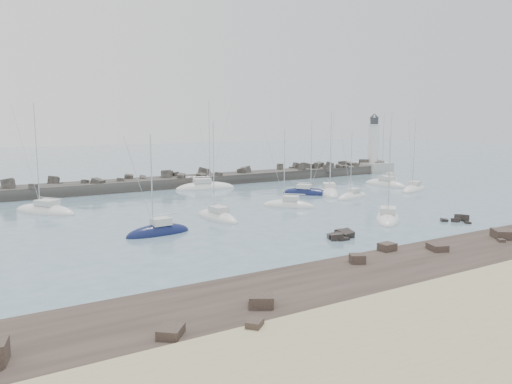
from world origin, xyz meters
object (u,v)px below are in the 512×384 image
(sailboat_2, at_px, (158,233))
(sailboat_4, at_px, (205,188))
(sailboat_10, at_px, (385,185))
(lighthouse, at_px, (373,159))
(sailboat_7, at_px, (388,219))
(sailboat_5, at_px, (288,206))
(sailboat_6, at_px, (329,193))
(sailboat_1, at_px, (45,212))
(sailboat_9, at_px, (352,197))
(sailboat_11, at_px, (414,190))
(sailboat_8, at_px, (307,193))
(sailboat_3, at_px, (217,218))
(sailboat_12, at_px, (389,179))

(sailboat_2, distance_m, sailboat_4, 35.86)
(sailboat_10, bearing_deg, lighthouse, 50.76)
(sailboat_7, distance_m, sailboat_10, 33.54)
(sailboat_5, distance_m, sailboat_6, 14.56)
(sailboat_6, distance_m, sailboat_10, 16.23)
(sailboat_10, bearing_deg, sailboat_7, -135.17)
(sailboat_1, xyz_separation_m, sailboat_9, (44.30, -12.11, -0.01))
(sailboat_1, bearing_deg, sailboat_11, -10.85)
(sailboat_1, relative_size, sailboat_8, 1.19)
(sailboat_3, bearing_deg, sailboat_1, 138.52)
(sailboat_1, xyz_separation_m, sailboat_12, (67.94, 2.56, -0.01))
(sailboat_9, distance_m, sailboat_11, 15.11)
(sailboat_11, bearing_deg, sailboat_10, 87.05)
(sailboat_6, xyz_separation_m, sailboat_8, (-3.28, 1.93, -0.01))
(sailboat_6, relative_size, sailboat_7, 1.04)
(sailboat_6, distance_m, sailboat_8, 3.80)
(sailboat_1, relative_size, sailboat_12, 1.58)
(sailboat_2, xyz_separation_m, sailboat_12, (59.33, 22.73, -0.03))
(sailboat_6, relative_size, sailboat_9, 1.29)
(lighthouse, distance_m, sailboat_5, 53.74)
(sailboat_6, height_order, sailboat_12, sailboat_6)
(sailboat_1, bearing_deg, sailboat_7, -37.63)
(sailboat_12, bearing_deg, lighthouse, 58.72)
(sailboat_4, bearing_deg, sailboat_3, -112.44)
(sailboat_7, bearing_deg, sailboat_4, 101.21)
(sailboat_8, xyz_separation_m, sailboat_9, (3.79, -7.13, -0.00))
(sailboat_5, bearing_deg, sailboat_9, 5.69)
(sailboat_2, height_order, sailboat_4, sailboat_4)
(sailboat_12, bearing_deg, sailboat_7, -136.52)
(sailboat_4, distance_m, sailboat_12, 40.00)
(lighthouse, height_order, sailboat_11, lighthouse)
(sailboat_5, height_order, sailboat_12, sailboat_5)
(sailboat_10, bearing_deg, sailboat_12, 39.19)
(sailboat_1, height_order, sailboat_11, sailboat_1)
(sailboat_7, bearing_deg, sailboat_9, 62.00)
(sailboat_1, height_order, sailboat_8, sailboat_1)
(sailboat_4, bearing_deg, sailboat_8, -50.76)
(lighthouse, distance_m, sailboat_10, 25.64)
(sailboat_6, xyz_separation_m, sailboat_7, (-7.80, -20.83, -0.01))
(sailboat_1, xyz_separation_m, sailboat_5, (30.78, -13.46, -0.00))
(sailboat_2, bearing_deg, sailboat_11, 9.81)
(sailboat_7, distance_m, sailboat_12, 44.05)
(sailboat_5, xyz_separation_m, sailboat_12, (37.16, 16.02, -0.01))
(lighthouse, bearing_deg, sailboat_8, -149.77)
(sailboat_2, xyz_separation_m, sailboat_8, (31.89, 15.18, -0.02))
(sailboat_2, relative_size, sailboat_12, 1.20)
(sailboat_1, distance_m, sailboat_3, 24.05)
(sailboat_4, distance_m, sailboat_7, 38.10)
(lighthouse, xyz_separation_m, sailboat_4, (-47.30, -5.99, -2.94))
(sailboat_3, distance_m, sailboat_9, 26.55)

